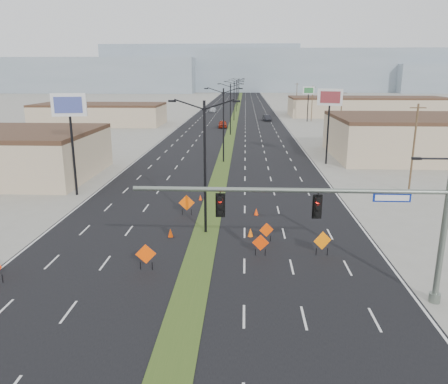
{
  "coord_description": "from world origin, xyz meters",
  "views": [
    {
      "loc": [
        2.93,
        -19.59,
        11.82
      ],
      "look_at": [
        1.41,
        12.19,
        3.2
      ],
      "focal_mm": 35.0,
      "sensor_mm": 36.0,
      "label": 1
    }
  ],
  "objects_px": {
    "streetlight_3": "(234,100)",
    "construction_sign_2": "(187,203)",
    "car_mid": "(267,118)",
    "construction_sign_3": "(261,243)",
    "car_far": "(213,110)",
    "pole_sign_east_near": "(330,103)",
    "streetlight_6": "(239,89)",
    "cone_1": "(256,212)",
    "cone_2": "(250,232)",
    "streetlight_1": "(223,123)",
    "streetlight_4": "(236,95)",
    "cone_3": "(200,197)",
    "construction_sign_1": "(146,255)",
    "signal_mast": "(353,216)",
    "streetlight_2": "(230,107)",
    "car_left": "(223,124)",
    "streetlight_0": "(205,164)",
    "pole_sign_east_far": "(308,93)",
    "pole_sign_west": "(70,112)",
    "construction_sign_5": "(322,241)",
    "construction_sign_4": "(266,231)",
    "streetlight_5": "(238,91)"
  },
  "relations": [
    {
      "from": "car_mid",
      "to": "construction_sign_4",
      "type": "height_order",
      "value": "car_mid"
    },
    {
      "from": "streetlight_1",
      "to": "construction_sign_1",
      "type": "xyz_separation_m",
      "value": [
        -3.11,
        -34.82,
        -4.42
      ]
    },
    {
      "from": "streetlight_3",
      "to": "streetlight_2",
      "type": "bearing_deg",
      "value": -90.0
    },
    {
      "from": "construction_sign_1",
      "to": "construction_sign_3",
      "type": "bearing_deg",
      "value": 10.46
    },
    {
      "from": "streetlight_3",
      "to": "pole_sign_east_near",
      "type": "bearing_deg",
      "value": -76.13
    },
    {
      "from": "construction_sign_1",
      "to": "construction_sign_2",
      "type": "relative_size",
      "value": 0.94
    },
    {
      "from": "pole_sign_east_far",
      "to": "construction_sign_2",
      "type": "bearing_deg",
      "value": -96.25
    },
    {
      "from": "construction_sign_2",
      "to": "cone_1",
      "type": "relative_size",
      "value": 2.87
    },
    {
      "from": "streetlight_3",
      "to": "construction_sign_2",
      "type": "xyz_separation_m",
      "value": [
        -2.0,
        -79.88,
        -4.35
      ]
    },
    {
      "from": "construction_sign_2",
      "to": "streetlight_3",
      "type": "bearing_deg",
      "value": 82.59
    },
    {
      "from": "streetlight_4",
      "to": "cone_1",
      "type": "distance_m",
      "value": 107.73
    },
    {
      "from": "streetlight_1",
      "to": "pole_sign_west",
      "type": "distance_m",
      "value": 22.8
    },
    {
      "from": "pole_sign_east_far",
      "to": "construction_sign_1",
      "type": "bearing_deg",
      "value": -95.15
    },
    {
      "from": "streetlight_0",
      "to": "construction_sign_3",
      "type": "height_order",
      "value": "streetlight_0"
    },
    {
      "from": "streetlight_1",
      "to": "car_far",
      "type": "relative_size",
      "value": 2.19
    },
    {
      "from": "streetlight_6",
      "to": "pole_sign_west",
      "type": "distance_m",
      "value": 158.41
    },
    {
      "from": "streetlight_6",
      "to": "car_mid",
      "type": "height_order",
      "value": "streetlight_6"
    },
    {
      "from": "cone_1",
      "to": "cone_3",
      "type": "xyz_separation_m",
      "value": [
        -5.3,
        4.39,
        -0.05
      ]
    },
    {
      "from": "streetlight_1",
      "to": "car_left",
      "type": "relative_size",
      "value": 2.08
    },
    {
      "from": "streetlight_6",
      "to": "cone_1",
      "type": "height_order",
      "value": "streetlight_6"
    },
    {
      "from": "cone_2",
      "to": "cone_3",
      "type": "xyz_separation_m",
      "value": [
        -4.75,
        9.59,
        -0.06
      ]
    },
    {
      "from": "streetlight_3",
      "to": "car_far",
      "type": "bearing_deg",
      "value": 105.9
    },
    {
      "from": "car_far",
      "to": "construction_sign_3",
      "type": "xyz_separation_m",
      "value": [
        11.48,
        -114.28,
        0.21
      ]
    },
    {
      "from": "cone_1",
      "to": "cone_3",
      "type": "bearing_deg",
      "value": 140.35
    },
    {
      "from": "streetlight_6",
      "to": "signal_mast",
      "type": "bearing_deg",
      "value": -87.25
    },
    {
      "from": "streetlight_1",
      "to": "construction_sign_5",
      "type": "distance_m",
      "value": 33.37
    },
    {
      "from": "streetlight_6",
      "to": "construction_sign_1",
      "type": "height_order",
      "value": "streetlight_6"
    },
    {
      "from": "streetlight_5",
      "to": "pole_sign_east_near",
      "type": "height_order",
      "value": "streetlight_5"
    },
    {
      "from": "streetlight_2",
      "to": "streetlight_3",
      "type": "relative_size",
      "value": 1.0
    },
    {
      "from": "cone_2",
      "to": "construction_sign_1",
      "type": "bearing_deg",
      "value": -137.06
    },
    {
      "from": "streetlight_0",
      "to": "pole_sign_east_far",
      "type": "bearing_deg",
      "value": 77.08
    },
    {
      "from": "signal_mast",
      "to": "pole_sign_east_far",
      "type": "relative_size",
      "value": 1.86
    },
    {
      "from": "car_mid",
      "to": "construction_sign_5",
      "type": "distance_m",
      "value": 87.78
    },
    {
      "from": "signal_mast",
      "to": "streetlight_0",
      "type": "distance_m",
      "value": 13.18
    },
    {
      "from": "construction_sign_4",
      "to": "pole_sign_west",
      "type": "height_order",
      "value": "pole_sign_west"
    },
    {
      "from": "construction_sign_4",
      "to": "cone_3",
      "type": "bearing_deg",
      "value": 104.08
    },
    {
      "from": "streetlight_2",
      "to": "streetlight_6",
      "type": "distance_m",
      "value": 112.0
    },
    {
      "from": "streetlight_1",
      "to": "pole_sign_east_near",
      "type": "bearing_deg",
      "value": -2.83
    },
    {
      "from": "streetlight_3",
      "to": "pole_sign_east_near",
      "type": "height_order",
      "value": "streetlight_3"
    },
    {
      "from": "signal_mast",
      "to": "pole_sign_west",
      "type": "relative_size",
      "value": 1.62
    },
    {
      "from": "streetlight_4",
      "to": "construction_sign_5",
      "type": "relative_size",
      "value": 5.86
    },
    {
      "from": "streetlight_1",
      "to": "streetlight_3",
      "type": "relative_size",
      "value": 1.0
    },
    {
      "from": "signal_mast",
      "to": "car_mid",
      "type": "relative_size",
      "value": 3.53
    },
    {
      "from": "car_mid",
      "to": "construction_sign_3",
      "type": "height_order",
      "value": "car_mid"
    },
    {
      "from": "signal_mast",
      "to": "pole_sign_east_near",
      "type": "xyz_separation_m",
      "value": [
        5.44,
        37.31,
        3.38
      ]
    },
    {
      "from": "streetlight_4",
      "to": "pole_sign_east_near",
      "type": "xyz_separation_m",
      "value": [
        14.0,
        -84.69,
        2.75
      ]
    },
    {
      "from": "streetlight_5",
      "to": "streetlight_1",
      "type": "bearing_deg",
      "value": -90.0
    },
    {
      "from": "cone_2",
      "to": "construction_sign_2",
      "type": "bearing_deg",
      "value": 138.26
    },
    {
      "from": "car_far",
      "to": "cone_1",
      "type": "relative_size",
      "value": 7.24
    },
    {
      "from": "streetlight_1",
      "to": "streetlight_4",
      "type": "relative_size",
      "value": 1.0
    }
  ]
}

